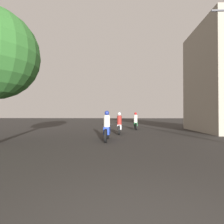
{
  "coord_description": "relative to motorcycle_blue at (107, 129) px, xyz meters",
  "views": [
    {
      "loc": [
        -0.21,
        -1.66,
        1.38
      ],
      "look_at": [
        -1.2,
        16.31,
        1.61
      ],
      "focal_mm": 28.0,
      "sensor_mm": 36.0,
      "label": 1
    }
  ],
  "objects": [
    {
      "name": "motorcycle_blue",
      "position": [
        0.0,
        0.0,
        0.0
      ],
      "size": [
        0.6,
        2.11,
        1.56
      ],
      "rotation": [
        0.0,
        0.0,
        0.16
      ],
      "color": "black",
      "rests_on": "ground_plane"
    },
    {
      "name": "motorcycle_silver",
      "position": [
        0.61,
        3.19,
        -0.01
      ],
      "size": [
        0.6,
        1.98,
        1.52
      ],
      "rotation": [
        0.0,
        0.0,
        -0.14
      ],
      "color": "black",
      "rests_on": "ground_plane"
    },
    {
      "name": "motorcycle_green",
      "position": [
        2.04,
        6.91,
        0.0
      ],
      "size": [
        0.6,
        2.03,
        1.56
      ],
      "rotation": [
        0.0,
        0.0,
        0.16
      ],
      "color": "black",
      "rests_on": "ground_plane"
    }
  ]
}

